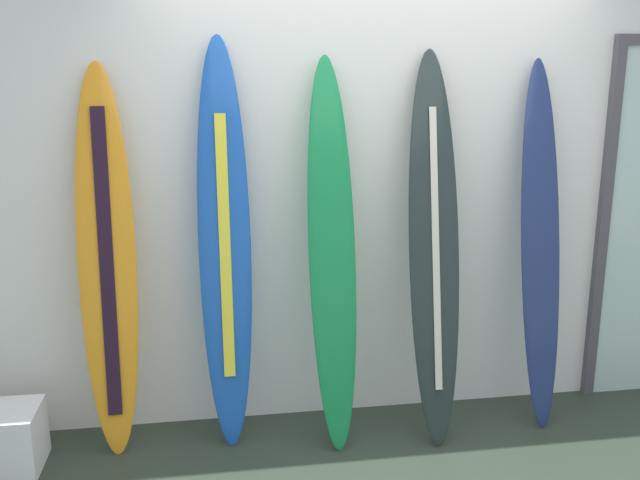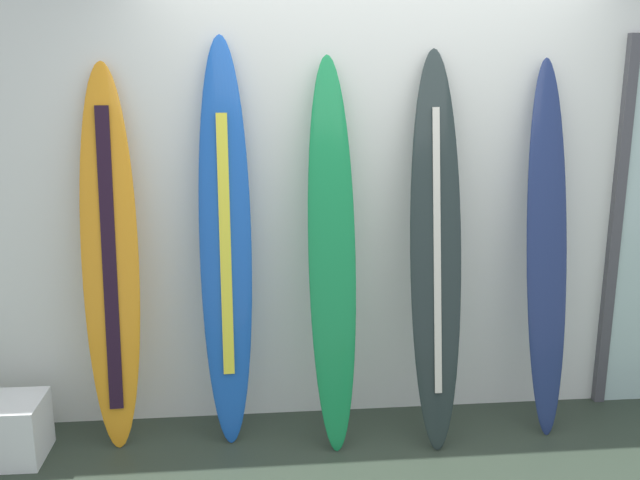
{
  "view_description": "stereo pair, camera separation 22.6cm",
  "coord_description": "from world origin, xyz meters",
  "px_view_note": "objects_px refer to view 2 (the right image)",
  "views": [
    {
      "loc": [
        -0.89,
        -2.58,
        2.0
      ],
      "look_at": [
        -0.33,
        0.95,
        1.11
      ],
      "focal_mm": 39.41,
      "sensor_mm": 36.0,
      "label": 1
    },
    {
      "loc": [
        -0.66,
        -2.61,
        2.0
      ],
      "look_at": [
        -0.33,
        0.95,
        1.11
      ],
      "focal_mm": 39.41,
      "sensor_mm": 36.0,
      "label": 2
    }
  ],
  "objects_px": {
    "surfboard_sunset": "(110,260)",
    "surfboard_emerald": "(332,258)",
    "display_block_left": "(12,429)",
    "surfboard_cobalt": "(226,247)",
    "surfboard_charcoal": "(436,253)",
    "surfboard_navy": "(547,253)"
  },
  "relations": [
    {
      "from": "surfboard_sunset",
      "to": "surfboard_emerald",
      "type": "xyz_separation_m",
      "value": [
        1.16,
        -0.09,
        0.0
      ]
    },
    {
      "from": "display_block_left",
      "to": "surfboard_cobalt",
      "type": "bearing_deg",
      "value": 8.65
    },
    {
      "from": "surfboard_charcoal",
      "to": "surfboard_cobalt",
      "type": "bearing_deg",
      "value": 175.36
    },
    {
      "from": "surfboard_emerald",
      "to": "surfboard_navy",
      "type": "distance_m",
      "value": 1.19
    },
    {
      "from": "surfboard_charcoal",
      "to": "display_block_left",
      "type": "distance_m",
      "value": 2.41
    },
    {
      "from": "surfboard_cobalt",
      "to": "surfboard_charcoal",
      "type": "xyz_separation_m",
      "value": [
        1.11,
        -0.09,
        -0.03
      ]
    },
    {
      "from": "surfboard_charcoal",
      "to": "display_block_left",
      "type": "bearing_deg",
      "value": -177.92
    },
    {
      "from": "surfboard_charcoal",
      "to": "surfboard_navy",
      "type": "bearing_deg",
      "value": 4.19
    },
    {
      "from": "surfboard_emerald",
      "to": "surfboard_cobalt",
      "type": "bearing_deg",
      "value": 172.01
    },
    {
      "from": "display_block_left",
      "to": "surfboard_charcoal",
      "type": "bearing_deg",
      "value": 2.08
    },
    {
      "from": "surfboard_sunset",
      "to": "surfboard_emerald",
      "type": "relative_size",
      "value": 0.98
    },
    {
      "from": "surfboard_navy",
      "to": "surfboard_sunset",
      "type": "bearing_deg",
      "value": 178.74
    },
    {
      "from": "surfboard_sunset",
      "to": "display_block_left",
      "type": "bearing_deg",
      "value": -161.18
    },
    {
      "from": "surfboard_charcoal",
      "to": "surfboard_navy",
      "type": "distance_m",
      "value": 0.63
    },
    {
      "from": "surfboard_cobalt",
      "to": "surfboard_charcoal",
      "type": "relative_size",
      "value": 1.03
    },
    {
      "from": "surfboard_emerald",
      "to": "surfboard_navy",
      "type": "height_order",
      "value": "surfboard_emerald"
    },
    {
      "from": "surfboard_cobalt",
      "to": "surfboard_navy",
      "type": "height_order",
      "value": "surfboard_cobalt"
    },
    {
      "from": "surfboard_emerald",
      "to": "surfboard_charcoal",
      "type": "bearing_deg",
      "value": -1.23
    },
    {
      "from": "surfboard_charcoal",
      "to": "surfboard_navy",
      "type": "xyz_separation_m",
      "value": [
        0.63,
        0.05,
        -0.03
      ]
    },
    {
      "from": "display_block_left",
      "to": "surfboard_navy",
      "type": "bearing_deg",
      "value": 2.55
    },
    {
      "from": "surfboard_emerald",
      "to": "surfboard_charcoal",
      "type": "xyz_separation_m",
      "value": [
        0.55,
        -0.01,
        0.02
      ]
    },
    {
      "from": "surfboard_emerald",
      "to": "surfboard_charcoal",
      "type": "distance_m",
      "value": 0.55
    }
  ]
}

